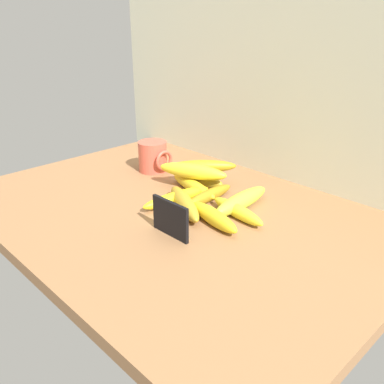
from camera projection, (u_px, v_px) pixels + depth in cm
name	position (u px, v px, depth cm)	size (l,w,h in cm)	color
counter_top	(173.00, 216.00, 106.90)	(110.00, 76.00, 3.00)	#90643E
back_wall	(273.00, 67.00, 118.55)	(130.00, 2.00, 70.00)	beige
chalkboard_sign	(171.00, 220.00, 93.07)	(11.00, 1.80, 8.40)	black
coffee_mug	(153.00, 157.00, 130.73)	(10.40, 8.90, 9.45)	#CE5340
banana_0	(214.00, 217.00, 98.70)	(17.46, 3.82, 3.82)	yellow
banana_1	(177.00, 198.00, 109.34)	(20.70, 3.45, 3.45)	yellow
banana_2	(184.00, 203.00, 105.22)	(20.62, 4.24, 4.24)	#B48E23
banana_3	(193.00, 186.00, 116.56)	(19.94, 3.40, 3.40)	yellow
banana_4	(210.00, 195.00, 111.12)	(16.91, 3.27, 3.27)	#A07719
banana_5	(241.00, 201.00, 106.44)	(20.97, 4.35, 4.35)	gold
banana_6	(237.00, 211.00, 102.09)	(17.70, 3.37, 3.37)	yellow
banana_7	(199.00, 180.00, 119.96)	(15.37, 4.00, 4.00)	#B08E22
banana_8	(193.00, 171.00, 116.46)	(19.97, 4.28, 4.28)	yellow
banana_9	(203.00, 166.00, 119.33)	(19.19, 3.69, 3.69)	#AB8818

